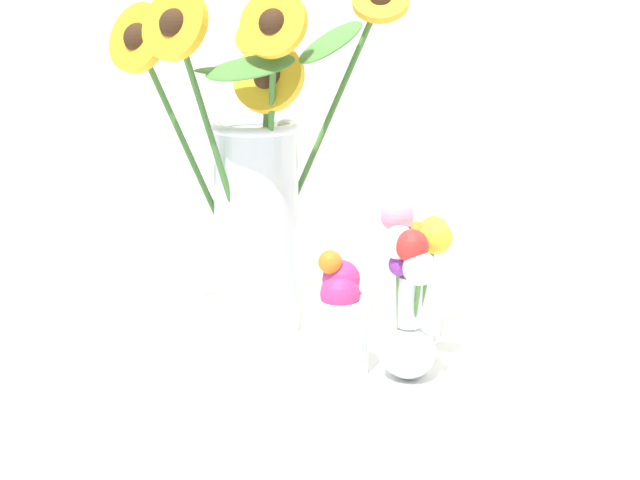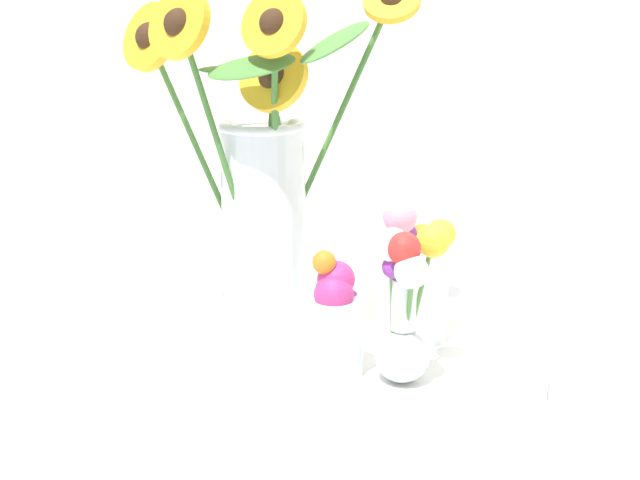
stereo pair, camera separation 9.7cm
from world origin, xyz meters
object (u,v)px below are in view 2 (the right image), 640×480
at_px(serving_tray, 320,359).
at_px(mason_jar_sunflowers, 262,188).
at_px(vase_small_center, 333,319).
at_px(vase_small_back, 414,281).
at_px(vase_bulb_right, 405,306).

height_order(serving_tray, mason_jar_sunflowers, mason_jar_sunflowers).
relative_size(vase_small_center, vase_small_back, 0.80).
height_order(serving_tray, vase_small_center, vase_small_center).
distance_m(vase_small_center, vase_bulb_right, 0.08).
bearing_deg(serving_tray, mason_jar_sunflowers, 164.41).
xyz_separation_m(vase_small_center, vase_bulb_right, (0.07, 0.02, 0.02)).
relative_size(vase_bulb_right, vase_small_back, 0.96).
bearing_deg(vase_small_center, vase_small_back, 78.59).
distance_m(serving_tray, vase_small_center, 0.09).
height_order(serving_tray, vase_small_back, vase_small_back).
bearing_deg(vase_bulb_right, vase_small_back, 112.64).
distance_m(mason_jar_sunflowers, vase_small_center, 0.19).
height_order(vase_small_center, vase_small_back, vase_small_back).
relative_size(serving_tray, vase_small_center, 3.63).
relative_size(serving_tray, mason_jar_sunflowers, 1.21).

